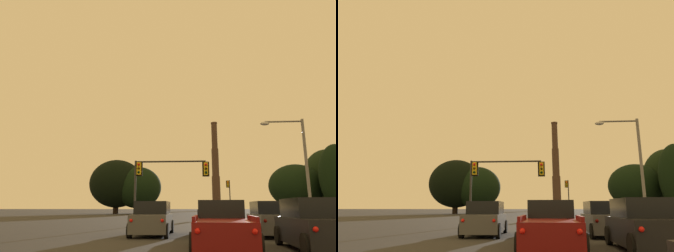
% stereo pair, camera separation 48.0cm
% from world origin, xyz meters
% --- Properties ---
extents(suv_right_lane_front, '(2.15, 4.92, 1.86)m').
position_xyz_m(suv_right_lane_front, '(3.26, 18.42, 0.90)').
color(suv_right_lane_front, '#4C4F54').
rests_on(suv_right_lane_front, ground_plane).
extents(sedan_center_lane_front, '(2.12, 4.76, 1.43)m').
position_xyz_m(sedan_center_lane_front, '(0.04, 18.37, 0.67)').
color(sedan_center_lane_front, black).
rests_on(sedan_center_lane_front, ground_plane).
extents(suv_right_lane_second, '(2.21, 4.95, 1.86)m').
position_xyz_m(suv_right_lane_second, '(3.44, 12.10, 0.90)').
color(suv_right_lane_second, black).
rests_on(suv_right_lane_second, ground_plane).
extents(suv_left_lane_front, '(2.12, 4.91, 1.86)m').
position_xyz_m(suv_left_lane_front, '(-3.33, 18.40, 0.90)').
color(suv_left_lane_front, '#4C4F54').
rests_on(suv_left_lane_front, ground_plane).
extents(pickup_truck_center_lane_second, '(2.43, 5.59, 1.82)m').
position_xyz_m(pickup_truck_center_lane_second, '(0.07, 12.24, 0.80)').
color(pickup_truck_center_lane_second, maroon).
rests_on(pickup_truck_center_lane_second, ground_plane).
extents(traffic_light_overhead_left, '(6.42, 0.50, 5.39)m').
position_xyz_m(traffic_light_overhead_left, '(-3.69, 26.70, 4.16)').
color(traffic_light_overhead_left, '#2D2D30').
rests_on(traffic_light_overhead_left, ground_plane).
extents(traffic_light_far_right, '(0.78, 0.50, 6.24)m').
position_xyz_m(traffic_light_far_right, '(5.31, 58.87, 4.09)').
color(traffic_light_far_right, '#2D2D30').
rests_on(traffic_light_far_right, ground_plane).
extents(street_lamp, '(3.02, 0.36, 7.57)m').
position_xyz_m(street_lamp, '(6.24, 22.14, 4.71)').
color(street_lamp, slate).
rests_on(street_lamp, ground_plane).
extents(smokestack, '(6.89, 6.89, 46.98)m').
position_xyz_m(smokestack, '(11.00, 175.13, 18.45)').
color(smokestack, '#3C2B22').
rests_on(smokestack, ground_plane).
extents(treeline_far_right, '(11.30, 10.17, 11.07)m').
position_xyz_m(treeline_far_right, '(-14.30, 78.14, 6.17)').
color(treeline_far_right, black).
rests_on(treeline_far_right, ground_plane).
extents(treeline_left_mid, '(11.04, 9.94, 14.53)m').
position_xyz_m(treeline_left_mid, '(29.54, 76.48, 7.41)').
color(treeline_left_mid, black).
rests_on(treeline_left_mid, ground_plane).
extents(treeline_center_left, '(11.94, 10.74, 11.05)m').
position_xyz_m(treeline_center_left, '(22.00, 75.70, 6.17)').
color(treeline_center_left, black).
rests_on(treeline_center_left, ground_plane).
extents(treeline_center_right, '(13.15, 11.83, 12.92)m').
position_xyz_m(treeline_center_right, '(-19.68, 78.90, 7.17)').
color(treeline_center_right, black).
rests_on(treeline_center_right, ground_plane).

